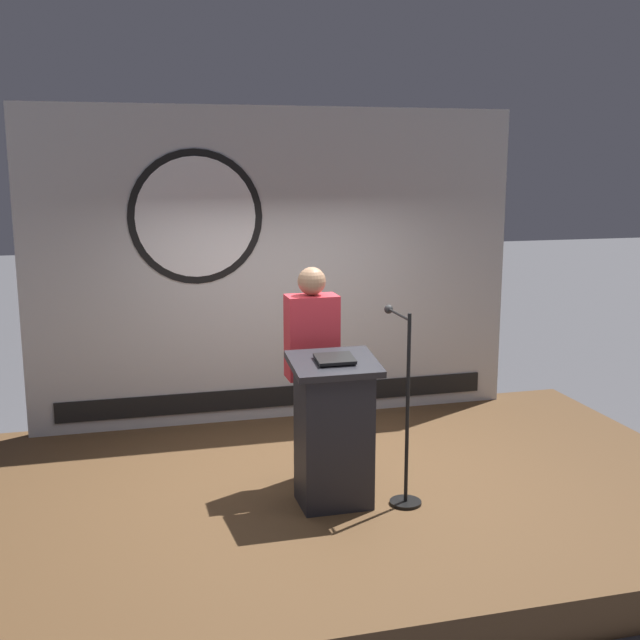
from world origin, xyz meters
TOP-DOWN VIEW (x-y plane):
  - ground_plane at (0.00, 0.00)m, footprint 40.00×40.00m
  - stage_platform at (0.00, 0.00)m, footprint 6.40×4.00m
  - banner_display at (-0.03, 1.85)m, footprint 4.79×0.12m
  - podium at (-0.04, -0.32)m, footprint 0.64×0.50m
  - speaker_person at (-0.08, 0.16)m, footprint 0.40×0.26m
  - microphone_stand at (0.48, -0.41)m, footprint 0.24×0.60m

SIDE VIEW (x-z plane):
  - ground_plane at x=0.00m, z-range 0.00..0.00m
  - stage_platform at x=0.00m, z-range 0.00..0.30m
  - microphone_stand at x=0.48m, z-range 0.09..1.55m
  - podium at x=-0.04m, z-range 0.29..1.45m
  - speaker_person at x=-0.08m, z-range 0.32..2.06m
  - banner_display at x=-0.03m, z-range 0.30..3.35m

